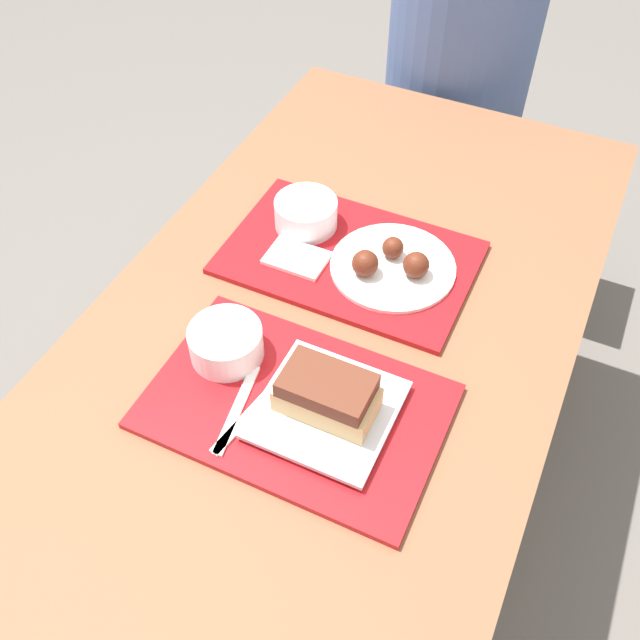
{
  "coord_description": "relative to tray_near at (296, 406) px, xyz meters",
  "views": [
    {
      "loc": [
        0.33,
        -0.72,
        1.66
      ],
      "look_at": [
        -0.0,
        -0.01,
        0.77
      ],
      "focal_mm": 40.0,
      "sensor_mm": 36.0,
      "label": 1
    }
  ],
  "objects": [
    {
      "name": "condiment_packet",
      "position": [
        0.02,
        0.07,
        0.01
      ],
      "size": [
        0.04,
        0.03,
        0.01
      ],
      "color": "#3F3F47",
      "rests_on": "tray_near"
    },
    {
      "name": "brisket_sandwich_plate",
      "position": [
        0.05,
        0.0,
        0.04
      ],
      "size": [
        0.2,
        0.2,
        0.09
      ],
      "color": "white",
      "rests_on": "tray_near"
    },
    {
      "name": "person_seated_across",
      "position": [
        -0.11,
        1.17,
        0.01
      ],
      "size": [
        0.38,
        0.38,
        0.67
      ],
      "color": "#4C6093",
      "rests_on": "picnic_bench_far"
    },
    {
      "name": "bowl_coleslaw_near",
      "position": [
        -0.15,
        0.04,
        0.04
      ],
      "size": [
        0.12,
        0.12,
        0.06
      ],
      "color": "silver",
      "rests_on": "tray_near"
    },
    {
      "name": "tray_near",
      "position": [
        0.0,
        0.0,
        0.0
      ],
      "size": [
        0.46,
        0.3,
        0.01
      ],
      "color": "#B21419",
      "rests_on": "picnic_table"
    },
    {
      "name": "tray_far",
      "position": [
        -0.06,
        0.34,
        0.0
      ],
      "size": [
        0.46,
        0.3,
        0.01
      ],
      "color": "#B21419",
      "rests_on": "picnic_table"
    },
    {
      "name": "wings_plate_far",
      "position": [
        0.03,
        0.34,
        0.02
      ],
      "size": [
        0.23,
        0.23,
        0.06
      ],
      "color": "white",
      "rests_on": "tray_far"
    },
    {
      "name": "plastic_fork_near",
      "position": [
        -0.08,
        -0.05,
        0.01
      ],
      "size": [
        0.04,
        0.17,
        0.0
      ],
      "color": "white",
      "rests_on": "tray_near"
    },
    {
      "name": "bowl_coleslaw_far",
      "position": [
        -0.17,
        0.39,
        0.04
      ],
      "size": [
        0.12,
        0.12,
        0.06
      ],
      "color": "silver",
      "rests_on": "tray_far"
    },
    {
      "name": "plastic_knife_near",
      "position": [
        -0.05,
        -0.05,
        0.01
      ],
      "size": [
        0.05,
        0.17,
        0.0
      ],
      "color": "white",
      "rests_on": "tray_near"
    },
    {
      "name": "napkin_far",
      "position": [
        -0.14,
        0.29,
        0.01
      ],
      "size": [
        0.11,
        0.08,
        0.01
      ],
      "color": "white",
      "rests_on": "tray_far"
    },
    {
      "name": "picnic_bench_far",
      "position": [
        -0.03,
        1.17,
        -0.34
      ],
      "size": [
        0.76,
        0.28,
        0.48
      ],
      "color": "brown",
      "rests_on": "ground_plane"
    },
    {
      "name": "ground_plane",
      "position": [
        -0.03,
        0.16,
        -0.74
      ],
      "size": [
        12.0,
        12.0,
        0.0
      ],
      "primitive_type": "plane",
      "color": "#605B56"
    },
    {
      "name": "picnic_table",
      "position": [
        -0.03,
        0.16,
        -0.1
      ],
      "size": [
        0.8,
        1.58,
        0.73
      ],
      "color": "brown",
      "rests_on": "ground_plane"
    }
  ]
}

